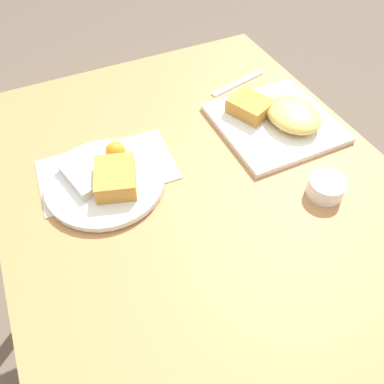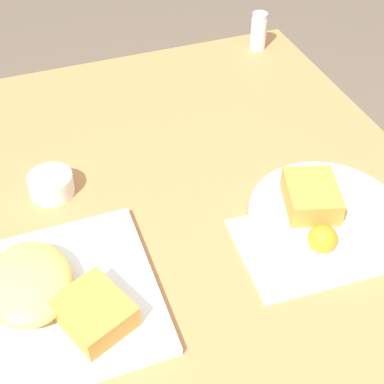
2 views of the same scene
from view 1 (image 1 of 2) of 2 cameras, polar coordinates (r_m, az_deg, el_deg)
name	(u,v)px [view 1 (image 1 of 2)]	position (r m, az deg, el deg)	size (l,w,h in m)	color
ground_plane	(198,324)	(1.46, 0.97, -19.52)	(8.00, 8.00, 0.00)	brown
dining_table	(202,212)	(0.85, 1.56, -3.10)	(1.05, 0.81, 0.78)	#B27A47
menu_card	(107,170)	(0.83, -12.78, 3.34)	(0.18, 0.30, 0.00)	beige
plate_square_near	(278,117)	(0.93, 13.02, 11.01)	(0.27, 0.27, 0.06)	white
plate_oval_far	(106,178)	(0.79, -12.92, 2.05)	(0.25, 0.25, 0.05)	white
sauce_ramekin	(326,187)	(0.80, 19.76, 0.72)	(0.07, 0.07, 0.04)	white
butter_knife	(238,83)	(1.07, 6.97, 16.12)	(0.06, 0.18, 0.00)	silver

